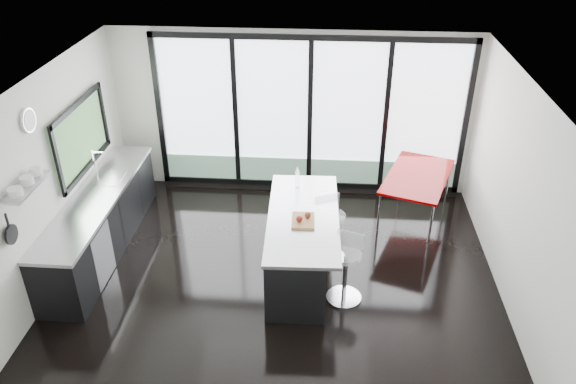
# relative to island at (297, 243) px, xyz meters

# --- Properties ---
(floor) EXTENTS (6.00, 5.00, 0.00)m
(floor) POSITION_rel_island_xyz_m (-0.25, -0.08, -0.47)
(floor) COLOR black
(floor) RESTS_ON ground
(ceiling) EXTENTS (6.00, 5.00, 0.00)m
(ceiling) POSITION_rel_island_xyz_m (-0.25, -0.08, 2.33)
(ceiling) COLOR white
(ceiling) RESTS_ON wall_back
(wall_back) EXTENTS (6.00, 0.09, 2.80)m
(wall_back) POSITION_rel_island_xyz_m (0.02, 2.38, 0.80)
(wall_back) COLOR silver
(wall_back) RESTS_ON ground
(wall_front) EXTENTS (6.00, 0.00, 2.80)m
(wall_front) POSITION_rel_island_xyz_m (-0.25, -2.58, 0.93)
(wall_front) COLOR silver
(wall_front) RESTS_ON ground
(wall_left) EXTENTS (0.26, 5.00, 2.80)m
(wall_left) POSITION_rel_island_xyz_m (-3.22, 0.19, 1.09)
(wall_left) COLOR silver
(wall_left) RESTS_ON ground
(wall_right) EXTENTS (0.00, 5.00, 2.80)m
(wall_right) POSITION_rel_island_xyz_m (2.75, -0.08, 0.93)
(wall_right) COLOR silver
(wall_right) RESTS_ON ground
(counter_cabinets) EXTENTS (0.69, 3.24, 1.36)m
(counter_cabinets) POSITION_rel_island_xyz_m (-2.92, 0.31, -0.00)
(counter_cabinets) COLOR black
(counter_cabinets) RESTS_ON floor
(island) EXTENTS (1.03, 2.29, 1.20)m
(island) POSITION_rel_island_xyz_m (0.00, 0.00, 0.00)
(island) COLOR black
(island) RESTS_ON floor
(bar_stool_near) EXTENTS (0.59, 0.59, 0.74)m
(bar_stool_near) POSITION_rel_island_xyz_m (0.65, -0.56, -0.10)
(bar_stool_near) COLOR silver
(bar_stool_near) RESTS_ON floor
(bar_stool_far) EXTENTS (0.63, 0.63, 0.76)m
(bar_stool_far) POSITION_rel_island_xyz_m (0.45, 0.31, -0.09)
(bar_stool_far) COLOR silver
(bar_stool_far) RESTS_ON floor
(red_table) EXTENTS (1.34, 1.75, 0.83)m
(red_table) POSITION_rel_island_xyz_m (1.78, 1.44, -0.06)
(red_table) COLOR #880000
(red_table) RESTS_ON floor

